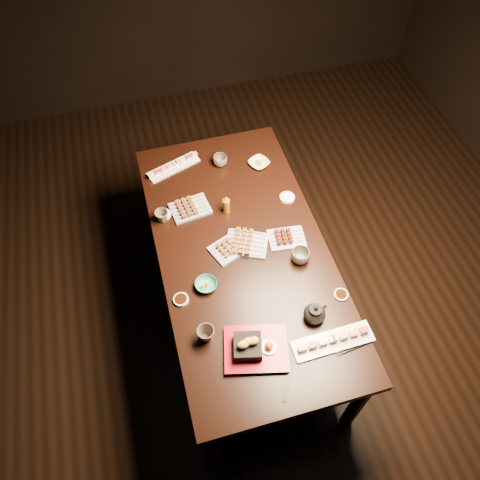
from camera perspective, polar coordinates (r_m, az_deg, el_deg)
The scene contains 23 objects.
ground at distance 3.20m, azimuth 6.81°, elevation -8.74°, with size 5.00×5.00×0.00m, color black.
dining_table at distance 2.85m, azimuth 0.27°, elevation -5.42°, with size 0.90×1.80×0.75m, color black.
sushi_platter_near at distance 2.29m, azimuth 11.29°, elevation -11.85°, with size 0.40×0.11×0.05m, color white, non-canonical shape.
sushi_platter_far at distance 2.93m, azimuth -8.16°, elevation 8.99°, with size 0.33×0.09×0.04m, color white, non-canonical shape.
yakitori_plate_center at distance 2.51m, azimuth -1.26°, elevation -0.71°, with size 0.20×0.15×0.05m, color #828EB6, non-canonical shape.
yakitori_plate_right at distance 2.52m, azimuth 0.79°, elevation -0.21°, with size 0.23×0.16×0.06m, color #828EB6, non-canonical shape.
yakitori_plate_left at distance 2.69m, azimuth -6.14°, elevation 4.13°, with size 0.22×0.16×0.06m, color #828EB6, non-canonical shape.
tsukune_plate at distance 2.56m, azimuth 5.73°, elevation 0.44°, with size 0.20×0.14×0.05m, color #828EB6, non-canonical shape.
edamame_bowl_green at distance 2.40m, azimuth -4.15°, elevation -5.47°, with size 0.11×0.11×0.04m, color #2C8872.
edamame_bowl_cream at distance 2.93m, azimuth 2.32°, elevation 9.34°, with size 0.12×0.12×0.03m, color beige.
tempura_tray at distance 2.21m, azimuth 1.98°, elevation -12.74°, with size 0.30×0.24×0.11m, color black, non-canonical shape.
teacup_near_left at distance 2.25m, azimuth -4.17°, elevation -11.37°, with size 0.08×0.08×0.08m, color #4E453C.
teacup_mid_right at distance 2.48m, azimuth 7.37°, elevation -1.95°, with size 0.10×0.10×0.08m, color #4E453C.
teacup_far_left at distance 2.66m, azimuth -9.50°, elevation 2.88°, with size 0.08×0.08×0.07m, color #4E453C.
teacup_far_right at distance 2.91m, azimuth -2.44°, elevation 9.65°, with size 0.09×0.09×0.07m, color #4E453C.
teapot at distance 2.30m, azimuth 9.10°, elevation -8.73°, with size 0.13×0.13×0.11m, color black, non-canonical shape.
condiment_bottle at distance 2.64m, azimuth -1.69°, elevation 4.40°, with size 0.04×0.04×0.13m, color brown.
sauce_dish_west at distance 2.38m, azimuth -7.20°, elevation -7.21°, with size 0.08×0.08×0.01m, color white.
sauce_dish_east at distance 2.76m, azimuth 5.78°, elevation 5.18°, with size 0.09×0.09×0.02m, color white.
sauce_dish_se at distance 2.43m, azimuth 12.21°, elevation -6.53°, with size 0.07×0.07×0.01m, color white.
sauce_dish_nw at distance 2.70m, azimuth -9.21°, elevation 3.09°, with size 0.08×0.08×0.01m, color white.
chopsticks_near at distance 2.22m, azimuth 5.99°, elevation -16.31°, with size 0.23×0.02×0.01m, color black, non-canonical shape.
chopsticks_se at distance 2.33m, azimuth 14.15°, elevation -12.42°, with size 0.23×0.02×0.01m, color black, non-canonical shape.
Camera 1 is at (-0.74, -1.28, 2.84)m, focal length 35.00 mm.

